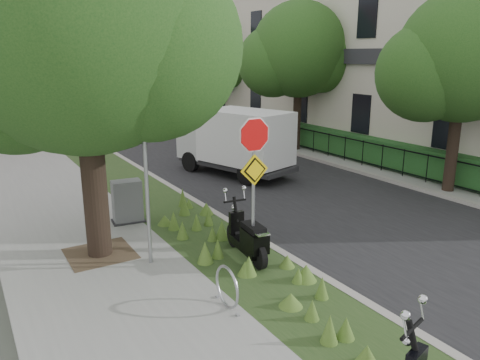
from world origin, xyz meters
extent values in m
plane|color=#4C5147|center=(0.00, 0.00, 0.00)|extent=(120.00, 120.00, 0.00)
cube|color=gray|center=(-4.25, 10.00, 0.06)|extent=(3.50, 60.00, 0.12)
cube|color=#24401B|center=(-1.50, 10.00, 0.06)|extent=(2.00, 60.00, 0.12)
cube|color=#9E9991|center=(-0.50, 10.00, 0.07)|extent=(0.20, 60.00, 0.13)
cube|color=black|center=(3.00, 10.00, 0.01)|extent=(7.00, 60.00, 0.01)
cube|color=#9E9991|center=(6.50, 10.00, 0.07)|extent=(0.20, 60.00, 0.13)
cube|color=gray|center=(8.20, 10.00, 0.06)|extent=(3.20, 60.00, 0.12)
cylinder|color=black|center=(-4.00, 2.80, 2.36)|extent=(0.52, 0.52, 4.48)
sphere|color=#1C4A18|center=(-4.00, 2.80, 5.08)|extent=(5.40, 5.40, 5.40)
sphere|color=#1C4A18|center=(-5.21, 3.61, 4.41)|extent=(4.05, 4.05, 4.05)
sphere|color=#1C4A18|center=(-2.92, 2.12, 4.54)|extent=(3.78, 3.78, 3.78)
cube|color=#473828|center=(-4.00, 2.80, 0.12)|extent=(1.40, 1.40, 0.01)
cylinder|color=#A5A8AD|center=(-3.20, 1.80, 2.12)|extent=(0.08, 0.08, 4.00)
torus|color=#A5A8AD|center=(-2.70, -0.60, 0.50)|extent=(0.05, 0.77, 0.77)
cube|color=#A5A8AD|center=(-2.70, -0.96, 0.14)|extent=(0.06, 0.06, 0.04)
cube|color=#A5A8AD|center=(-2.70, -0.24, 0.14)|extent=(0.06, 0.06, 0.04)
cylinder|color=#A5A8AD|center=(-1.40, 0.60, 1.62)|extent=(0.07, 0.07, 3.00)
cylinder|color=red|center=(-1.40, 0.57, 2.87)|extent=(0.86, 0.03, 0.86)
cylinder|color=white|center=(-1.40, 0.58, 2.87)|extent=(0.94, 0.02, 0.94)
cube|color=yellow|center=(-1.40, 0.57, 2.17)|extent=(0.64, 0.03, 0.64)
cube|color=black|center=(7.20, 10.00, 1.07)|extent=(0.04, 24.00, 0.04)
cube|color=black|center=(7.20, 10.00, 0.27)|extent=(0.04, 24.00, 0.04)
cylinder|color=black|center=(7.20, 10.00, 0.62)|extent=(0.03, 0.03, 1.00)
cube|color=#1F4318|center=(7.90, 10.00, 0.67)|extent=(1.00, 24.00, 1.10)
cube|color=beige|center=(11.50, 10.00, 4.00)|extent=(7.00, 26.00, 8.00)
cube|color=#2D2D33|center=(7.95, 10.00, 4.30)|extent=(0.25, 26.00, 0.60)
cylinder|color=black|center=(7.00, 2.00, 2.02)|extent=(0.36, 0.36, 3.81)
sphere|color=#1C4A18|center=(7.00, 2.00, 4.34)|extent=(4.00, 4.00, 4.00)
sphere|color=#1C4A18|center=(6.10, 2.60, 3.84)|extent=(3.00, 3.00, 3.00)
cylinder|color=black|center=(7.00, 10.00, 2.14)|extent=(0.36, 0.36, 4.03)
sphere|color=#1C4A18|center=(7.00, 10.00, 4.58)|extent=(4.20, 4.20, 4.20)
sphere|color=#1C4A18|center=(6.05, 10.63, 4.06)|extent=(3.15, 3.15, 3.15)
sphere|color=#1C4A18|center=(7.84, 9.47, 4.16)|extent=(2.94, 2.94, 2.94)
cylinder|color=black|center=(7.00, 18.00, 1.94)|extent=(0.36, 0.36, 3.64)
sphere|color=#1C4A18|center=(7.00, 18.00, 4.15)|extent=(3.80, 3.80, 3.80)
sphere|color=#1C4A18|center=(6.14, 18.57, 3.67)|extent=(2.85, 2.85, 2.85)
sphere|color=#1C4A18|center=(7.76, 17.52, 3.77)|extent=(2.66, 2.66, 2.66)
cylinder|color=black|center=(-1.25, 1.63, 0.39)|extent=(0.18, 0.55, 0.54)
cylinder|color=black|center=(-1.39, 0.37, 0.39)|extent=(0.18, 0.55, 0.54)
cube|color=black|center=(-1.33, 0.95, 0.41)|extent=(0.48, 1.21, 0.19)
cube|color=black|center=(-1.37, 0.59, 0.66)|extent=(0.44, 0.70, 0.41)
cube|color=black|center=(-1.36, 0.64, 0.92)|extent=(0.37, 0.65, 0.12)
cube|color=#262628|center=(2.37, 7.68, 0.44)|extent=(2.93, 4.82, 0.15)
cube|color=#B7BABC|center=(1.87, 9.35, 1.16)|extent=(2.02, 1.65, 1.36)
cube|color=silver|center=(2.51, 7.23, 1.50)|extent=(2.73, 3.64, 1.87)
cube|color=#262628|center=(-2.80, 4.51, 0.14)|extent=(0.89, 0.65, 0.04)
cube|color=slate|center=(-2.80, 4.51, 0.67)|extent=(0.79, 0.54, 1.11)
camera|label=1|loc=(-6.28, -6.98, 4.39)|focal=35.00mm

